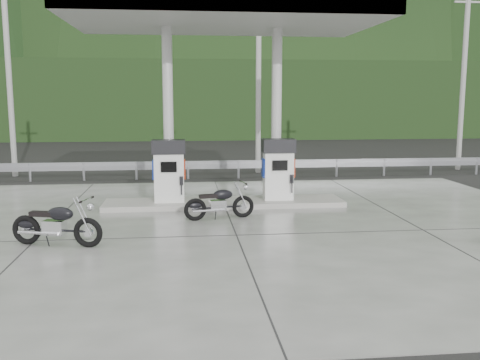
{
  "coord_description": "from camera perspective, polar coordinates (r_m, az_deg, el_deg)",
  "views": [
    {
      "loc": [
        -1.21,
        -12.92,
        3.15
      ],
      "look_at": [
        0.3,
        1.0,
        1.0
      ],
      "focal_mm": 40.0,
      "sensor_mm": 36.0,
      "label": 1
    }
  ],
  "objects": [
    {
      "name": "canopy_column_left",
      "position": [
        15.83,
        -7.66,
        6.92
      ],
      "size": [
        0.3,
        0.3,
        5.0
      ],
      "primitive_type": "cylinder",
      "color": "silver",
      "rests_on": "pump_island"
    },
    {
      "name": "tree_band",
      "position": [
        42.93,
        -4.64,
        8.49
      ],
      "size": [
        80.0,
        6.0,
        6.0
      ],
      "primitive_type": "cube",
      "color": "black",
      "rests_on": "ground"
    },
    {
      "name": "forested_hills",
      "position": [
        72.99,
        -5.28,
        6.21
      ],
      "size": [
        100.0,
        40.0,
        140.0
      ],
      "primitive_type": null,
      "color": "black",
      "rests_on": "ground"
    },
    {
      "name": "canopy_column_right",
      "position": [
        16.07,
        3.91,
        7.0
      ],
      "size": [
        0.3,
        0.3,
        5.0
      ],
      "primitive_type": "cylinder",
      "color": "silver",
      "rests_on": "pump_island"
    },
    {
      "name": "gas_pump_left",
      "position": [
        15.56,
        -7.58,
        0.97
      ],
      "size": [
        0.95,
        0.55,
        1.8
      ],
      "primitive_type": null,
      "color": "white",
      "rests_on": "pump_island"
    },
    {
      "name": "utility_pole_c",
      "position": [
        25.54,
        22.72,
        9.97
      ],
      "size": [
        0.22,
        0.22,
        8.0
      ],
      "primitive_type": "cylinder",
      "color": "#9B9B95",
      "rests_on": "ground"
    },
    {
      "name": "road",
      "position": [
        24.65,
        -3.34,
        1.37
      ],
      "size": [
        60.0,
        7.0,
        0.01
      ],
      "primitive_type": "cube",
      "color": "black",
      "rests_on": "ground"
    },
    {
      "name": "gas_pump_right",
      "position": [
        15.81,
        4.1,
        1.15
      ],
      "size": [
        0.95,
        0.55,
        1.8
      ],
      "primitive_type": null,
      "color": "white",
      "rests_on": "pump_island"
    },
    {
      "name": "utility_pole_a",
      "position": [
        23.44,
        -23.42,
        10.1
      ],
      "size": [
        0.22,
        0.22,
        8.0
      ],
      "primitive_type": "cylinder",
      "color": "#9B9B95",
      "rests_on": "ground"
    },
    {
      "name": "motorcycle_left",
      "position": [
        12.08,
        -18.98,
        -4.53
      ],
      "size": [
        2.02,
        1.12,
        0.91
      ],
      "primitive_type": null,
      "rotation": [
        0.0,
        0.0,
        -0.28
      ],
      "color": "black",
      "rests_on": "forecourt_apron"
    },
    {
      "name": "pump_island",
      "position": [
        15.76,
        -1.68,
        -2.45
      ],
      "size": [
        7.0,
        1.4,
        0.15
      ],
      "primitive_type": "cube",
      "color": "gray",
      "rests_on": "forecourt_apron"
    },
    {
      "name": "canopy_roof",
      "position": [
        15.62,
        -1.77,
        16.9
      ],
      "size": [
        8.5,
        5.0,
        0.4
      ],
      "primitive_type": "cube",
      "color": "beige",
      "rests_on": "canopy_column_left"
    },
    {
      "name": "motorcycle_right",
      "position": [
        13.95,
        -2.21,
        -2.49
      ],
      "size": [
        1.84,
        0.89,
        0.83
      ],
      "primitive_type": null,
      "rotation": [
        0.0,
        0.0,
        0.2
      ],
      "color": "black",
      "rests_on": "forecourt_apron"
    },
    {
      "name": "guardrail",
      "position": [
        21.09,
        -2.87,
        2.07
      ],
      "size": [
        26.0,
        0.16,
        1.42
      ],
      "primitive_type": null,
      "color": "gray",
      "rests_on": "ground"
    },
    {
      "name": "utility_pole_b",
      "position": [
        22.66,
        1.98,
        10.87
      ],
      "size": [
        0.22,
        0.22,
        8.0
      ],
      "primitive_type": "cylinder",
      "color": "#9B9B95",
      "rests_on": "ground"
    },
    {
      "name": "forecourt_apron",
      "position": [
        13.35,
        -0.82,
        -4.87
      ],
      "size": [
        18.0,
        14.0,
        0.02
      ],
      "primitive_type": "cube",
      "color": "slate",
      "rests_on": "ground"
    },
    {
      "name": "ground",
      "position": [
        13.35,
        -0.82,
        -4.92
      ],
      "size": [
        160.0,
        160.0,
        0.0
      ],
      "primitive_type": "plane",
      "color": "black",
      "rests_on": "ground"
    }
  ]
}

